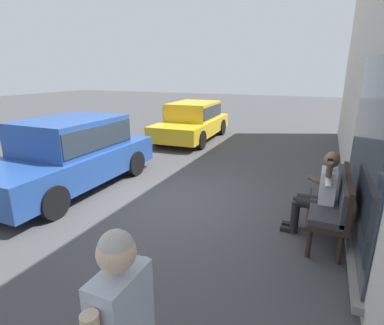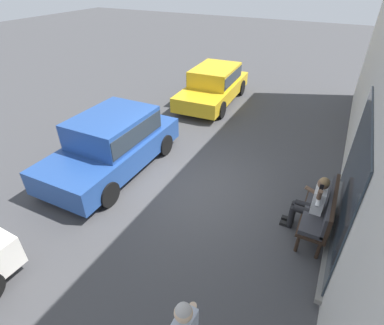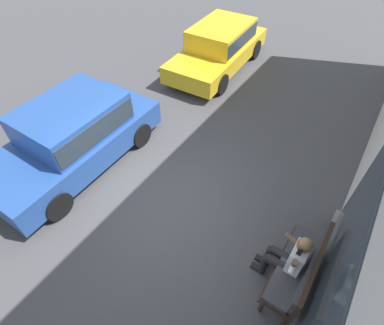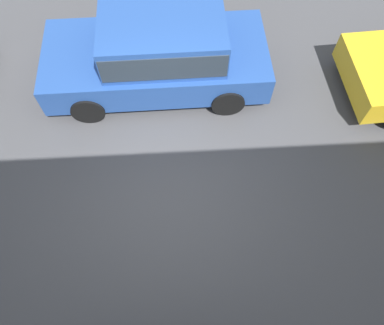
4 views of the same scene
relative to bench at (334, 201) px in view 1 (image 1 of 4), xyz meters
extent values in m
plane|color=#424244|center=(-0.18, -2.90, -0.61)|extent=(60.00, 60.00, 0.00)
cube|color=#2D3842|center=(0.00, 0.28, 0.84)|extent=(3.40, 0.03, 2.50)
cube|color=gray|center=(0.00, 0.25, -0.43)|extent=(3.60, 0.12, 0.10)
cylinder|color=#332319|center=(0.71, 0.10, -0.40)|extent=(0.07, 0.07, 0.43)
cylinder|color=#332319|center=(-0.71, 0.10, -0.40)|extent=(0.07, 0.07, 0.43)
cylinder|color=#332319|center=(0.71, -0.29, -0.40)|extent=(0.07, 0.07, 0.43)
cylinder|color=#332319|center=(-0.71, -0.29, -0.40)|extent=(0.07, 0.07, 0.43)
cube|color=#332319|center=(0.00, -0.09, -0.15)|extent=(1.59, 0.55, 0.06)
cube|color=#38383D|center=(0.00, -0.09, -0.07)|extent=(1.53, 0.49, 0.10)
cube|color=#332319|center=(0.00, 0.14, 0.16)|extent=(1.59, 0.07, 0.55)
cube|color=#38383D|center=(0.00, 0.08, 0.16)|extent=(1.53, 0.06, 0.47)
cylinder|color=black|center=(0.10, -0.33, -0.07)|extent=(0.15, 0.42, 0.15)
cylinder|color=black|center=(0.10, -0.54, -0.34)|extent=(0.12, 0.12, 0.54)
cube|color=black|center=(0.10, -0.62, -0.58)|extent=(0.10, 0.24, 0.07)
cylinder|color=black|center=(-0.08, -0.33, -0.07)|extent=(0.15, 0.42, 0.15)
cylinder|color=black|center=(-0.08, -0.54, -0.34)|extent=(0.12, 0.12, 0.54)
cube|color=black|center=(-0.08, -0.62, -0.58)|extent=(0.10, 0.24, 0.07)
cube|color=black|center=(0.01, -0.12, -0.07)|extent=(0.34, 0.24, 0.14)
cube|color=silver|center=(0.01, -0.12, 0.21)|extent=(0.38, 0.22, 0.56)
sphere|color=brown|center=(0.01, -0.12, 0.63)|extent=(0.22, 0.22, 0.22)
sphere|color=olive|center=(0.01, -0.11, 0.67)|extent=(0.20, 0.20, 0.20)
cylinder|color=silver|center=(-0.23, -0.14, 0.32)|extent=(0.20, 0.10, 0.28)
cylinder|color=brown|center=(-0.28, -0.30, 0.20)|extent=(0.08, 0.27, 0.17)
cylinder|color=silver|center=(0.25, -0.12, 0.39)|extent=(0.25, 0.10, 0.22)
cylinder|color=brown|center=(0.32, -0.14, 0.58)|extent=(0.16, 0.08, 0.25)
cube|color=black|center=(0.15, -0.14, 0.62)|extent=(0.02, 0.07, 0.15)
cube|color=gold|center=(-5.67, -4.88, -0.11)|extent=(4.34, 1.95, 0.54)
cube|color=gold|center=(-5.84, -4.89, 0.48)|extent=(2.29, 1.63, 0.63)
cube|color=#28333D|center=(-5.84, -4.89, 0.48)|extent=(2.25, 1.67, 0.44)
cylinder|color=black|center=(-4.40, -3.98, -0.30)|extent=(0.64, 0.21, 0.63)
cylinder|color=black|center=(-4.31, -5.63, -0.30)|extent=(0.64, 0.21, 0.63)
cylinder|color=black|center=(-7.03, -4.12, -0.30)|extent=(0.64, 0.21, 0.63)
cylinder|color=black|center=(-6.94, -5.77, -0.30)|extent=(0.64, 0.21, 0.63)
cube|color=#23478E|center=(0.02, -5.35, -0.07)|extent=(4.14, 1.86, 0.61)
cube|color=#23478E|center=(-0.14, -5.35, 0.58)|extent=(2.16, 1.62, 0.69)
cube|color=#28333D|center=(-0.14, -5.35, 0.58)|extent=(2.12, 1.66, 0.48)
cylinder|color=black|center=(1.29, -4.47, -0.30)|extent=(0.62, 0.19, 0.61)
cylinder|color=black|center=(-1.27, -4.49, -0.30)|extent=(0.62, 0.19, 0.61)
cylinder|color=black|center=(-1.25, -6.23, -0.30)|extent=(0.62, 0.19, 0.61)
cube|color=silver|center=(3.65, -1.19, 0.57)|extent=(0.36, 0.20, 0.60)
cylinder|color=beige|center=(3.42, -1.20, 0.53)|extent=(0.09, 0.09, 0.54)
sphere|color=beige|center=(3.65, -1.19, 0.99)|extent=(0.21, 0.21, 0.21)
sphere|color=#B7B2AD|center=(3.65, -1.19, 1.02)|extent=(0.19, 0.19, 0.19)
camera|label=1|loc=(4.72, -0.30, 1.88)|focal=28.00mm
camera|label=2|loc=(5.21, -0.30, 4.10)|focal=28.00mm
camera|label=3|loc=(2.69, -0.30, 4.62)|focal=28.00mm
camera|label=4|loc=(-0.37, -0.30, 5.23)|focal=35.00mm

